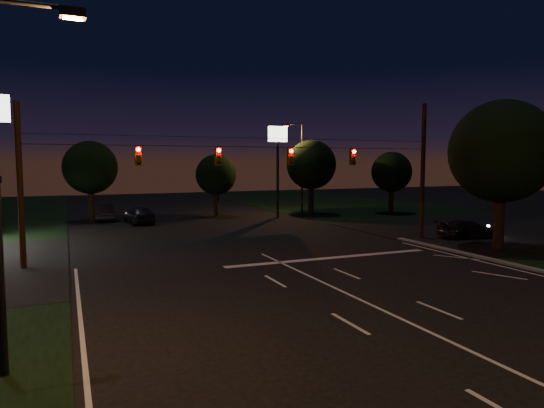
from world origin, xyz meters
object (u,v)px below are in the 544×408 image
car_oncoming_a (139,215)px  car_oncoming_b (102,212)px  utility_pole_right (421,238)px  tree_right_near (500,153)px  car_cross (468,229)px

car_oncoming_a → car_oncoming_b: car_oncoming_a is taller
utility_pole_right → tree_right_near: 7.61m
utility_pole_right → car_oncoming_a: bearing=136.8°
utility_pole_right → car_oncoming_b: (-19.11, 18.98, 0.72)m
utility_pole_right → car_cross: size_ratio=2.11×
car_oncoming_a → car_cross: bearing=133.1°
car_oncoming_b → car_oncoming_a: bearing=124.4°
car_oncoming_a → car_cross: car_oncoming_a is taller
car_oncoming_b → car_cross: car_oncoming_b is taller
car_oncoming_a → car_cross: 25.58m
tree_right_near → car_oncoming_b: (-20.64, 23.81, -4.95)m
utility_pole_right → car_oncoming_a: size_ratio=1.98×
car_oncoming_b → car_cross: bearing=134.7°
car_oncoming_a → car_oncoming_b: bearing=-59.0°
utility_pole_right → car_oncoming_b: utility_pole_right is taller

